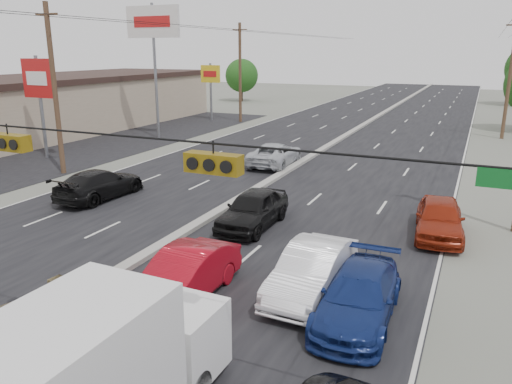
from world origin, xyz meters
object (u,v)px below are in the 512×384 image
queue_car_b (312,271)px  oncoming_near (100,184)px  pole_sign_mid (39,84)px  queue_car_a (253,209)px  queue_car_e (440,218)px  utility_pole_right_c (510,78)px  pole_sign_billboard (153,31)px  oncoming_far (275,154)px  tree_left_far (242,76)px  utility_pole_left_b (55,89)px  queue_car_d (359,297)px  pole_sign_far (211,79)px  red_sedan (184,276)px  utility_pole_left_c (240,72)px

queue_car_b → oncoming_near: (-13.14, 5.52, -0.03)m
pole_sign_mid → queue_car_a: (19.22, -7.01, -4.32)m
queue_car_b → queue_car_e: 7.61m
pole_sign_mid → utility_pole_right_c: bearing=36.7°
pole_sign_billboard → oncoming_near: pole_sign_billboard is taller
oncoming_far → utility_pole_right_c: bearing=-130.9°
oncoming_far → tree_left_far: bearing=-64.0°
pole_sign_mid → tree_left_far: 42.32m
utility_pole_left_b → queue_car_d: bearing=-25.4°
queue_car_b → queue_car_e: bearing=67.2°
utility_pole_left_b → tree_left_far: 46.01m
utility_pole_right_c → queue_car_b: utility_pole_right_c is taller
utility_pole_right_c → queue_car_e: (-2.90, -26.92, -4.33)m
utility_pole_right_c → queue_car_a: 31.08m
pole_sign_far → queue_car_a: pole_sign_far is taller
tree_left_far → red_sedan: bearing=-65.8°
pole_sign_mid → queue_car_b: size_ratio=1.48×
queue_car_d → queue_car_a: bearing=133.8°
oncoming_near → queue_car_e: bearing=-173.0°
queue_car_b → oncoming_far: queue_car_b is taller
utility_pole_right_c → oncoming_near: utility_pole_right_c is taller
queue_car_e → pole_sign_billboard: bearing=142.6°
oncoming_far → queue_car_b: bearing=113.2°
pole_sign_mid → queue_car_a: bearing=-20.0°
red_sedan → queue_car_a: size_ratio=0.99×
utility_pole_right_c → queue_car_d: utility_pole_right_c is taller
pole_sign_billboard → pole_sign_far: (-1.50, 12.00, -4.46)m
pole_sign_billboard → red_sedan: pole_sign_billboard is taller
utility_pole_left_b → pole_sign_mid: size_ratio=1.43×
tree_left_far → queue_car_b: 60.96m
utility_pole_right_c → pole_sign_far: size_ratio=1.67×
tree_left_far → queue_car_b: tree_left_far is taller
utility_pole_left_c → pole_sign_far: bearing=-180.0°
tree_left_far → red_sedan: tree_left_far is taller
utility_pole_left_b → utility_pole_right_c: bearing=45.0°
tree_left_far → queue_car_a: size_ratio=1.31×
pole_sign_billboard → red_sedan: 30.58m
utility_pole_left_c → red_sedan: bearing=-66.6°
pole_sign_far → queue_car_d: size_ratio=1.24×
queue_car_a → queue_car_e: size_ratio=1.02×
pole_sign_billboard → tree_left_far: pole_sign_billboard is taller
tree_left_far → queue_car_e: tree_left_far is taller
utility_pole_left_b → queue_car_a: (14.72, -4.01, -4.31)m
oncoming_far → pole_sign_mid: bearing=13.0°
utility_pole_left_c → queue_car_e: 35.10m
queue_car_d → oncoming_far: oncoming_far is taller
pole_sign_billboard → queue_car_b: bearing=-46.2°
utility_pole_left_b → pole_sign_far: utility_pole_left_b is taller
red_sedan → oncoming_near: red_sedan is taller
utility_pole_right_c → queue_car_b: (-6.06, -33.84, -4.33)m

